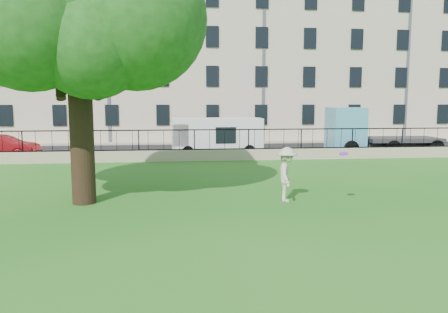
{
  "coord_description": "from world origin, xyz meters",
  "views": [
    {
      "loc": [
        -1.13,
        -11.78,
        3.23
      ],
      "look_at": [
        0.64,
        3.5,
        1.29
      ],
      "focal_mm": 35.0,
      "sensor_mm": 36.0,
      "label": 1
    }
  ],
  "objects": [
    {
      "name": "blue_truck",
      "position": [
        12.0,
        14.4,
        1.43
      ],
      "size": [
        6.94,
        2.75,
        2.86
      ],
      "primitive_type": "cube",
      "rotation": [
        0.0,
        0.0,
        -0.05
      ],
      "color": "#57A7CD",
      "rests_on": "street"
    },
    {
      "name": "street",
      "position": [
        0.0,
        16.7,
        0.01
      ],
      "size": [
        60.0,
        9.0,
        0.01
      ],
      "primitive_type": "cube",
      "color": "black",
      "rests_on": "ground"
    },
    {
      "name": "white_van",
      "position": [
        1.46,
        14.4,
        1.12
      ],
      "size": [
        5.4,
        2.26,
        2.24
      ],
      "primitive_type": "cube",
      "rotation": [
        0.0,
        0.0,
        0.03
      ],
      "color": "white",
      "rests_on": "street"
    },
    {
      "name": "retaining_wall",
      "position": [
        0.0,
        12.0,
        0.3
      ],
      "size": [
        50.0,
        0.4,
        0.6
      ],
      "primitive_type": "cube",
      "color": "tan",
      "rests_on": "ground"
    },
    {
      "name": "frisbee",
      "position": [
        4.0,
        0.88,
        1.66
      ],
      "size": [
        0.31,
        0.32,
        0.12
      ],
      "primitive_type": "cylinder",
      "rotation": [
        0.21,
        -0.14,
        -0.19
      ],
      "color": "purple"
    },
    {
      "name": "tree",
      "position": [
        -4.12,
        2.38,
        6.24
      ],
      "size": [
        7.8,
        6.0,
        9.49
      ],
      "color": "black",
      "rests_on": "ground"
    },
    {
      "name": "ground",
      "position": [
        0.0,
        0.0,
        0.0
      ],
      "size": [
        120.0,
        120.0,
        0.0
      ],
      "primitive_type": "plane",
      "color": "#1D6518",
      "rests_on": "ground"
    },
    {
      "name": "red_sedan",
      "position": [
        -10.89,
        14.4,
        0.65
      ],
      "size": [
        4.08,
        1.73,
        1.31
      ],
      "primitive_type": "imported",
      "rotation": [
        0.0,
        0.0,
        1.48
      ],
      "color": "#B4161E",
      "rests_on": "street"
    },
    {
      "name": "building_row",
      "position": [
        0.0,
        27.57,
        6.92
      ],
      "size": [
        56.4,
        10.4,
        13.8
      ],
      "color": "beige",
      "rests_on": "ground"
    },
    {
      "name": "sidewalk",
      "position": [
        0.0,
        21.9,
        0.06
      ],
      "size": [
        60.0,
        1.4,
        0.12
      ],
      "primitive_type": "cube",
      "color": "tan",
      "rests_on": "ground"
    },
    {
      "name": "iron_railing",
      "position": [
        0.0,
        12.0,
        1.15
      ],
      "size": [
        50.0,
        0.05,
        1.13
      ],
      "color": "black",
      "rests_on": "retaining_wall"
    },
    {
      "name": "man",
      "position": [
        2.5,
        1.83,
        0.88
      ],
      "size": [
        0.91,
        1.27,
        1.77
      ],
      "primitive_type": "imported",
      "rotation": [
        0.0,
        0.0,
        1.33
      ],
      "color": "beige",
      "rests_on": "ground"
    }
  ]
}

